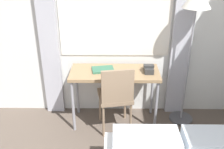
{
  "coord_description": "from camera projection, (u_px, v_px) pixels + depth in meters",
  "views": [
    {
      "loc": [
        0.23,
        0.1,
        2.14
      ],
      "look_at": [
        0.2,
        2.64,
        0.9
      ],
      "focal_mm": 42.0,
      "sensor_mm": 36.0,
      "label": 1
    }
  ],
  "objects": [
    {
      "name": "wall_back_with_window",
      "position": [
        99.0,
        17.0,
        3.28
      ],
      "size": [
        4.86,
        0.13,
        2.7
      ],
      "color": "silver",
      "rests_on": "ground_plane"
    },
    {
      "name": "desk",
      "position": [
        115.0,
        77.0,
        3.29
      ],
      "size": [
        1.11,
        0.48,
        0.75
      ],
      "color": "#937551",
      "rests_on": "ground_plane"
    },
    {
      "name": "desk_chair",
      "position": [
        116.0,
        95.0,
        3.18
      ],
      "size": [
        0.46,
        0.46,
        0.91
      ],
      "rotation": [
        0.0,
        0.0,
        0.17
      ],
      "color": "#8C7259",
      "rests_on": "ground_plane"
    },
    {
      "name": "standing_lamp",
      "position": [
        195.0,
        15.0,
        2.98
      ],
      "size": [
        0.32,
        0.32,
        1.76
      ],
      "color": "#4C4C51",
      "rests_on": "ground_plane"
    },
    {
      "name": "telephone",
      "position": [
        149.0,
        69.0,
        3.23
      ],
      "size": [
        0.13,
        0.19,
        0.09
      ],
      "color": "#2D2D2D",
      "rests_on": "desk"
    },
    {
      "name": "book",
      "position": [
        103.0,
        69.0,
        3.28
      ],
      "size": [
        0.3,
        0.23,
        0.02
      ],
      "rotation": [
        0.0,
        0.0,
        0.17
      ],
      "color": "#33664C",
      "rests_on": "desk"
    }
  ]
}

